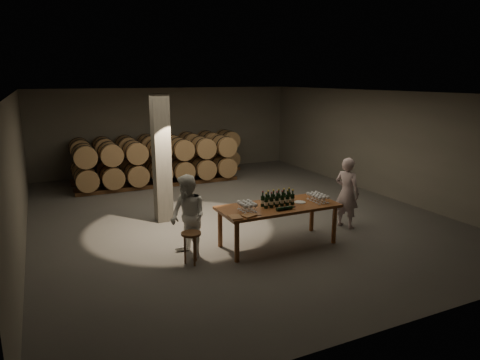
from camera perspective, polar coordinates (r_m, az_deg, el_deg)
name	(u,v)px	position (r m, az deg, el deg)	size (l,w,h in m)	color
room	(162,159)	(10.83, -10.41, 2.79)	(12.00, 12.00, 12.00)	#595653
tasting_table	(278,210)	(9.25, 5.12, -4.00)	(2.60, 1.10, 0.90)	brown
barrel_stack_back	(159,154)	(16.03, -10.69, 3.41)	(6.26, 0.95, 1.57)	#51311C
barrel_stack_front	(159,162)	(14.60, -10.77, 2.43)	(5.48, 0.95, 1.57)	#51311C
bottle_cluster	(278,200)	(9.18, 5.05, -2.67)	(0.73, 0.23, 0.34)	black
lying_bottles	(285,208)	(8.90, 5.97, -3.77)	(0.45, 0.08, 0.08)	black
glass_cluster_left	(247,204)	(8.80, 0.95, -3.24)	(0.31, 0.42, 0.19)	silver
glass_cluster_right	(318,196)	(9.63, 10.34, -2.07)	(0.30, 0.52, 0.17)	silver
plate	(300,202)	(9.48, 7.99, -2.94)	(0.25, 0.25, 0.01)	silver
notebook_near	(249,216)	(8.48, 1.17, -4.76)	(0.26, 0.21, 0.03)	#905E34
notebook_corner	(235,217)	(8.39, -0.61, -4.97)	(0.23, 0.29, 0.03)	#905E34
pen	(258,215)	(8.53, 2.42, -4.72)	(0.01, 0.01, 0.14)	black
stool	(191,238)	(8.43, -6.52, -7.73)	(0.39, 0.39, 0.65)	#51311C
person_man	(347,193)	(10.63, 14.07, -1.66)	(0.63, 0.41, 1.73)	beige
person_woman	(188,217)	(8.66, -6.94, -4.91)	(0.83, 0.64, 1.70)	white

